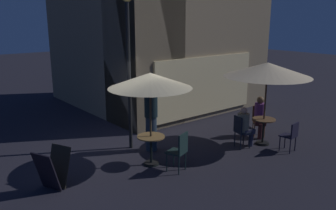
% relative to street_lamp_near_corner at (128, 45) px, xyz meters
% --- Properties ---
extents(ground_plane, '(60.00, 60.00, 0.00)m').
position_rel_street_lamp_near_corner_xyz_m(ground_plane, '(-0.42, -0.42, -2.94)').
color(ground_plane, black).
extents(cafe_building, '(6.67, 7.20, 7.94)m').
position_rel_street_lamp_near_corner_xyz_m(cafe_building, '(2.90, 3.10, 1.02)').
color(cafe_building, '#8B785B').
rests_on(cafe_building, ground).
extents(street_lamp_near_corner, '(0.31, 0.31, 4.35)m').
position_rel_street_lamp_near_corner_xyz_m(street_lamp_near_corner, '(0.00, 0.00, 0.00)').
color(street_lamp_near_corner, black).
rests_on(street_lamp_near_corner, ground).
extents(menu_sandwich_board, '(0.81, 0.76, 0.89)m').
position_rel_street_lamp_near_corner_xyz_m(menu_sandwich_board, '(-2.67, -1.00, -2.48)').
color(menu_sandwich_board, black).
rests_on(menu_sandwich_board, ground).
extents(cafe_table_0, '(0.67, 0.67, 0.78)m').
position_rel_street_lamp_near_corner_xyz_m(cafe_table_0, '(3.20, -2.21, -2.40)').
color(cafe_table_0, black).
rests_on(cafe_table_0, ground).
extents(cafe_table_1, '(0.70, 0.70, 0.77)m').
position_rel_street_lamp_near_corner_xyz_m(cafe_table_1, '(-0.25, -1.32, -2.40)').
color(cafe_table_1, black).
rests_on(cafe_table_1, ground).
extents(patio_umbrella_0, '(2.46, 2.46, 2.43)m').
position_rel_street_lamp_near_corner_xyz_m(patio_umbrella_0, '(3.20, -2.21, -0.72)').
color(patio_umbrella_0, black).
rests_on(patio_umbrella_0, ground).
extents(patio_umbrella_1, '(2.06, 2.06, 2.37)m').
position_rel_street_lamp_near_corner_xyz_m(patio_umbrella_1, '(-0.25, -1.32, -0.77)').
color(patio_umbrella_1, black).
rests_on(patio_umbrella_1, ground).
extents(cafe_chair_0, '(0.55, 0.55, 0.94)m').
position_rel_street_lamp_near_corner_xyz_m(cafe_chair_0, '(3.77, -1.61, -2.38)').
color(cafe_chair_0, brown).
rests_on(cafe_chair_0, ground).
extents(cafe_chair_1, '(0.48, 0.48, 0.95)m').
position_rel_street_lamp_near_corner_xyz_m(cafe_chair_1, '(2.42, -1.98, -2.37)').
color(cafe_chair_1, black).
rests_on(cafe_chair_1, ground).
extents(cafe_chair_2, '(0.43, 0.43, 0.86)m').
position_rel_street_lamp_near_corner_xyz_m(cafe_chair_2, '(3.29, -3.06, -2.42)').
color(cafe_chair_2, black).
rests_on(cafe_chair_2, ground).
extents(cafe_chair_3, '(0.54, 0.54, 0.99)m').
position_rel_street_lamp_near_corner_xyz_m(cafe_chair_3, '(0.05, -2.10, -2.35)').
color(cafe_chair_3, black).
rests_on(cafe_chair_3, ground).
extents(patron_seated_0, '(0.51, 0.51, 1.28)m').
position_rel_street_lamp_near_corner_xyz_m(patron_seated_0, '(3.68, -1.71, -2.22)').
color(patron_seated_0, '#4B2325').
rests_on(patron_seated_0, ground).
extents(patron_seated_1, '(0.53, 0.43, 1.21)m').
position_rel_street_lamp_near_corner_xyz_m(patron_seated_1, '(2.56, -2.02, -2.26)').
color(patron_seated_1, '#2D2E43').
rests_on(patron_seated_1, ground).
extents(patron_standing_2, '(0.37, 0.37, 1.85)m').
position_rel_street_lamp_near_corner_xyz_m(patron_standing_2, '(0.35, -0.52, -2.01)').
color(patron_standing_2, '#243343').
rests_on(patron_standing_2, ground).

